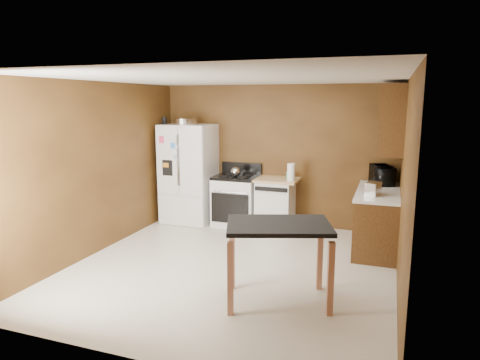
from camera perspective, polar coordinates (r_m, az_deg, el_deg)
The scene contains 18 objects.
floor at distance 5.92m, azimuth -1.04°, elevation -11.53°, with size 4.50×4.50×0.00m, color beige.
ceiling at distance 5.49m, azimuth -1.13°, elevation 13.44°, with size 4.50×4.50×0.00m, color white.
wall_back at distance 7.69m, azimuth 4.83°, elevation 3.25°, with size 4.20×4.20×0.00m, color brown.
wall_front at distance 3.60m, azimuth -13.83°, elevation -5.48°, with size 4.20×4.20×0.00m, color brown.
wall_left at distance 6.60m, azimuth -18.43°, elevation 1.52°, with size 4.50×4.50×0.00m, color brown.
wall_right at distance 5.22m, azimuth 21.02°, elevation -0.91°, with size 4.50×4.50×0.00m, color brown.
roasting_pan at distance 7.80m, azimuth -7.31°, elevation 7.75°, with size 0.42×0.42×0.10m, color silver.
pen_cup at distance 7.95m, azimuth -10.06°, elevation 7.81°, with size 0.09×0.09×0.13m, color black.
kettle at distance 7.53m, azimuth -0.62°, elevation 1.10°, with size 0.17×0.17×0.17m, color silver.
paper_towel at distance 7.22m, azimuth 6.82°, elevation 1.04°, with size 0.13×0.13×0.30m, color white.
green_canister at distance 7.44m, azimuth 6.54°, elevation 0.61°, with size 0.10×0.10×0.11m, color #42AC65.
toaster at distance 6.34m, azimuth 17.33°, elevation -1.12°, with size 0.16×0.25×0.19m, color silver.
microwave at distance 7.20m, azimuth 18.40°, elevation 0.55°, with size 0.50×0.34×0.28m, color black.
refrigerator at distance 7.92m, azimuth -6.84°, elevation 0.87°, with size 0.90×0.80×1.80m.
gas_range at distance 7.71m, azimuth -0.49°, elevation -2.64°, with size 0.76×0.68×1.10m.
dishwasher at distance 7.53m, azimuth 4.74°, elevation -3.08°, with size 0.78×0.63×0.89m.
right_cabinets at distance 6.74m, azimuth 18.35°, elevation -1.25°, with size 0.63×1.58×2.45m.
island at distance 4.75m, azimuth 5.16°, elevation -7.49°, with size 1.30×1.07×0.91m.
Camera 1 is at (1.93, -5.13, 2.23)m, focal length 32.00 mm.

